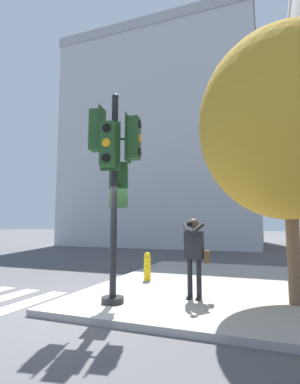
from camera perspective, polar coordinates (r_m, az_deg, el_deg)
ground_plane at (r=6.55m, az=-15.88°, el=-21.14°), size 160.00×160.00×0.00m
sidewalk_corner at (r=8.75m, az=19.90°, el=-16.71°), size 8.00×8.00×0.13m
traffic_signal_pole at (r=6.44m, az=-6.79°, el=4.83°), size 1.17×1.16×4.43m
person_photographer at (r=6.73m, az=8.47°, el=-10.89°), size 0.58×0.54×1.72m
street_tree at (r=7.15m, az=24.65°, el=11.71°), size 3.72×3.72×5.77m
fire_hydrant at (r=8.83m, az=-0.53°, el=-13.97°), size 0.20×0.26×0.79m
building_left at (r=28.02m, az=3.67°, el=8.56°), size 15.88×12.18×17.66m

